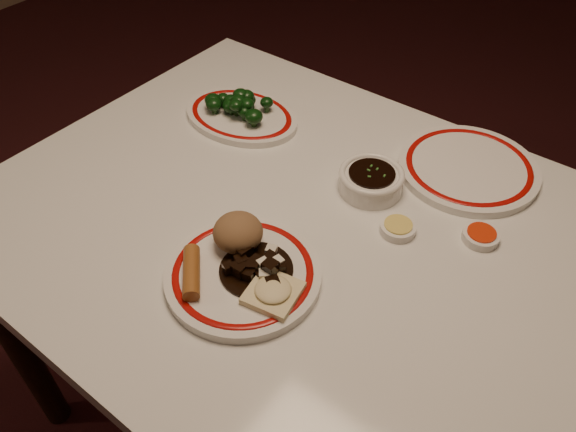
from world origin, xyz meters
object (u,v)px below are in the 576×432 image
Objects in this scene: broccoli_plate at (241,116)px; main_plate at (243,274)px; stirfry_heap at (255,266)px; broccoli_pile at (238,104)px; soy_bowl at (371,181)px; rice_mound at (238,232)px; dining_table at (308,259)px; spring_roll at (191,272)px; fried_wonton at (273,292)px.

main_plate is at bearing -48.85° from broccoli_plate.
stirfry_heap is 0.46m from broccoli_pile.
stirfry_heap is at bearing -96.19° from soy_bowl.
rice_mound reaches higher than main_plate.
dining_table is 0.19m from soy_bowl.
rice_mound is 0.30× the size of broccoli_plate.
stirfry_heap is at bearing -46.29° from broccoli_plate.
rice_mound reaches higher than soy_bowl.
stirfry_heap is (0.07, 0.07, -0.00)m from spring_roll.
rice_mound is at bearing -49.70° from broccoli_plate.
main_plate is 0.32m from soy_bowl.
main_plate is at bearing -140.86° from stirfry_heap.
broccoli_plate is at bearing 175.15° from soy_bowl.
spring_roll is at bearing -133.24° from main_plate.
main_plate is 0.07m from rice_mound.
fried_wonton and soy_bowl have the same top height.
broccoli_pile reaches higher than soy_bowl.
fried_wonton reaches higher than main_plate.
fried_wonton is 0.32m from soy_bowl.
broccoli_plate is (-0.30, 0.34, -0.00)m from main_plate.
spring_roll is (-0.06, -0.06, 0.02)m from main_plate.
dining_table is 0.20m from stirfry_heap.
main_plate is at bearing -48.11° from broccoli_pile.
broccoli_plate is at bearing 131.15° from main_plate.
broccoli_pile is (-0.38, 0.35, 0.01)m from fried_wonton.
spring_roll is at bearing -134.78° from stirfry_heap.
rice_mound is at bearing 155.00° from stirfry_heap.
broccoli_pile is (-0.31, 0.34, 0.03)m from main_plate.
broccoli_plate is at bearing 130.30° from rice_mound.
soy_bowl is at bearing 76.70° from dining_table.
dining_table is 8.04× the size of broccoli_pile.
stirfry_heap is 0.99× the size of soy_bowl.
fried_wonton is at bearing -22.07° from stirfry_heap.
broccoli_plate is at bearing 28.10° from broccoli_pile.
fried_wonton is at bearing -22.00° from spring_roll.
fried_wonton is 0.32× the size of broccoli_plate.
broccoli_pile reaches higher than main_plate.
broccoli_pile reaches higher than dining_table.
stirfry_heap is at bearing 1.32° from spring_roll.
spring_roll reaches higher than main_plate.
rice_mound is 0.40m from broccoli_plate.
main_plate is 2.45× the size of soy_bowl.
stirfry_heap is 0.43× the size of broccoli_plate.
rice_mound is 0.12m from fried_wonton.
spring_roll is 0.39m from soy_bowl.
broccoli_pile reaches higher than spring_roll.
broccoli_pile is (-0.32, 0.18, 0.13)m from dining_table.
broccoli_pile is at bearing 151.17° from dining_table.
rice_mound is 0.40m from broccoli_pile.
dining_table is at bearing 90.95° from stirfry_heap.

